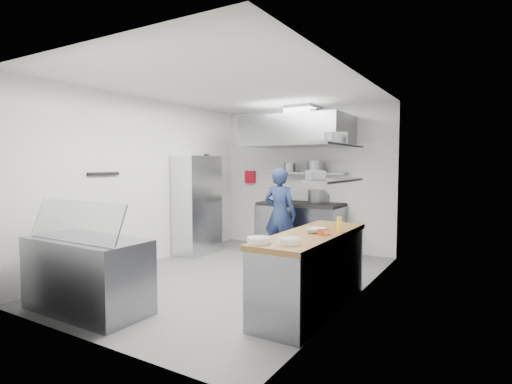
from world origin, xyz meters
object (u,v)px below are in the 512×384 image
Objects in this scene: wire_rack at (197,205)px; gas_range at (301,229)px; chef at (280,214)px; display_case at (87,275)px.

gas_range is at bearing 34.18° from wire_rack.
chef is 1.62m from wire_rack.
chef is at bearing 77.58° from display_case.
display_case is (0.83, -2.99, -0.50)m from wire_rack.
wire_rack is 3.15m from display_case.
wire_rack reaches higher than chef.
chef is (-0.06, -0.74, 0.37)m from gas_range.
wire_rack reaches higher than gas_range.
gas_range is 4.18m from display_case.
gas_range is 0.98× the size of chef.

